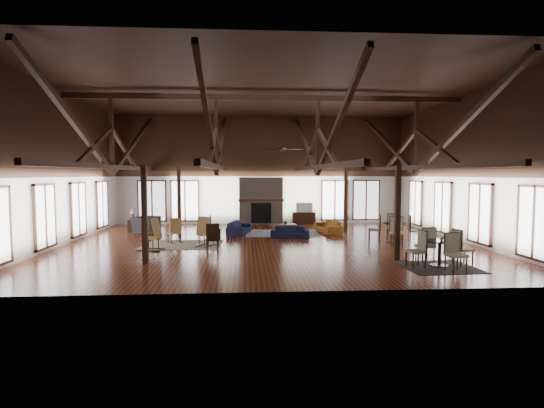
{
  "coord_description": "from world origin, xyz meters",
  "views": [
    {
      "loc": [
        -0.91,
        -16.77,
        2.76
      ],
      "look_at": [
        0.25,
        1.0,
        1.52
      ],
      "focal_mm": 28.0,
      "sensor_mm": 36.0,
      "label": 1
    }
  ],
  "objects": [
    {
      "name": "wall_back",
      "position": [
        0.0,
        7.0,
        3.0
      ],
      "size": [
        16.0,
        0.02,
        6.0
      ],
      "primitive_type": "cube",
      "color": "silver",
      "rests_on": "floor"
    },
    {
      "name": "ceiling",
      "position": [
        0.0,
        0.0,
        6.0
      ],
      "size": [
        16.0,
        14.0,
        0.02
      ],
      "primitive_type": "cube",
      "color": "black",
      "rests_on": "wall_back"
    },
    {
      "name": "tv_console",
      "position": [
        2.41,
        6.75,
        0.32
      ],
      "size": [
        1.28,
        0.48,
        0.64
      ],
      "primitive_type": "cube",
      "color": "black",
      "rests_on": "floor"
    },
    {
      "name": "side_table_lamp",
      "position": [
        -6.29,
        4.01,
        0.43
      ],
      "size": [
        0.44,
        0.44,
        1.13
      ],
      "color": "black",
      "rests_on": "floor"
    },
    {
      "name": "cup_near",
      "position": [
        4.98,
        -4.55,
        0.83
      ],
      "size": [
        0.14,
        0.14,
        0.09
      ],
      "primitive_type": "imported",
      "rotation": [
        0.0,
        0.0,
        -0.31
      ],
      "color": "#B2B2B2",
      "rests_on": "cafe_table_near"
    },
    {
      "name": "armchair",
      "position": [
        -5.59,
        3.51,
        0.38
      ],
      "size": [
        1.41,
        1.31,
        0.76
      ],
      "primitive_type": "imported",
      "rotation": [
        0.0,
        0.0,
        1.29
      ],
      "color": "#28282A",
      "rests_on": "floor"
    },
    {
      "name": "rocking_chair_c",
      "position": [
        -4.22,
        -1.28,
        0.56
      ],
      "size": [
        1.02,
        0.71,
        1.19
      ],
      "rotation": [
        0.0,
        0.0,
        1.31
      ],
      "color": "#A26E3D",
      "rests_on": "floor"
    },
    {
      "name": "roof_truss",
      "position": [
        0.0,
        0.0,
        4.03
      ],
      "size": [
        15.6,
        14.07,
        3.14
      ],
      "color": "black",
      "rests_on": "wall_back"
    },
    {
      "name": "cafe_table_far",
      "position": [
        5.19,
        0.01,
        0.55
      ],
      "size": [
        2.17,
        2.17,
        1.11
      ],
      "rotation": [
        0.0,
        0.0,
        -0.24
      ],
      "color": "black",
      "rests_on": "floor"
    },
    {
      "name": "wall_right",
      "position": [
        8.0,
        0.0,
        3.0
      ],
      "size": [
        0.02,
        14.0,
        6.0
      ],
      "primitive_type": "cube",
      "color": "silver",
      "rests_on": "floor"
    },
    {
      "name": "wall_front",
      "position": [
        0.0,
        -7.0,
        3.0
      ],
      "size": [
        16.0,
        0.02,
        6.0
      ],
      "primitive_type": "cube",
      "color": "silver",
      "rests_on": "floor"
    },
    {
      "name": "rocking_chair_a",
      "position": [
        -3.73,
        0.45,
        0.48
      ],
      "size": [
        0.76,
        0.89,
        1.01
      ],
      "rotation": [
        0.0,
        0.0,
        0.54
      ],
      "color": "#A26E3D",
      "rests_on": "floor"
    },
    {
      "name": "side_chair_a",
      "position": [
        -2.23,
        0.83,
        0.64
      ],
      "size": [
        0.52,
        0.52,
        1.09
      ],
      "rotation": [
        0.0,
        0.0,
        -1.43
      ],
      "color": "black",
      "rests_on": "floor"
    },
    {
      "name": "rug_tan",
      "position": [
        -3.35,
        -0.07,
        0.01
      ],
      "size": [
        3.14,
        2.55,
        0.01
      ],
      "primitive_type": "cube",
      "rotation": [
        0.0,
        0.0,
        -0.07
      ],
      "color": "tan",
      "rests_on": "floor"
    },
    {
      "name": "side_chair_b",
      "position": [
        -2.02,
        -2.1,
        0.63
      ],
      "size": [
        0.52,
        0.52,
        1.08
      ],
      "rotation": [
        0.0,
        0.0,
        0.15
      ],
      "color": "black",
      "rests_on": "floor"
    },
    {
      "name": "ceiling_fan",
      "position": [
        0.5,
        -1.0,
        3.73
      ],
      "size": [
        1.6,
        1.6,
        0.75
      ],
      "color": "black",
      "rests_on": "roof_truss"
    },
    {
      "name": "sofa_navy_left",
      "position": [
        -1.16,
        2.8,
        0.29
      ],
      "size": [
        2.11,
        1.19,
        0.58
      ],
      "primitive_type": "imported",
      "rotation": [
        0.0,
        0.0,
        1.35
      ],
      "color": "#131835",
      "rests_on": "floor"
    },
    {
      "name": "post_grid",
      "position": [
        0.0,
        0.0,
        1.52
      ],
      "size": [
        8.16,
        7.16,
        3.05
      ],
      "color": "black",
      "rests_on": "floor"
    },
    {
      "name": "floor",
      "position": [
        0.0,
        0.0,
        0.0
      ],
      "size": [
        16.0,
        16.0,
        0.0
      ],
      "primitive_type": "plane",
      "color": "brown",
      "rests_on": "ground"
    },
    {
      "name": "cafe_table_near",
      "position": [
        4.94,
        -4.52,
        0.54
      ],
      "size": [
        2.12,
        2.12,
        1.09
      ],
      "rotation": [
        0.0,
        0.0,
        0.14
      ],
      "color": "black",
      "rests_on": "floor"
    },
    {
      "name": "vase",
      "position": [
        1.0,
        2.86,
        0.53
      ],
      "size": [
        0.19,
        0.19,
        0.18
      ],
      "primitive_type": "imported",
      "rotation": [
        0.0,
        0.0,
        0.11
      ],
      "color": "#B2B2B2",
      "rests_on": "coffee_table"
    },
    {
      "name": "television",
      "position": [
        2.42,
        6.75,
        0.91
      ],
      "size": [
        0.94,
        0.17,
        0.54
      ],
      "primitive_type": "imported",
      "rotation": [
        0.0,
        0.0,
        0.05
      ],
      "color": "#B2B2B2",
      "rests_on": "tv_console"
    },
    {
      "name": "cup_far",
      "position": [
        5.28,
        -0.02,
        0.85
      ],
      "size": [
        0.16,
        0.16,
        0.1
      ],
      "primitive_type": "imported",
      "rotation": [
        0.0,
        0.0,
        0.28
      ],
      "color": "#B2B2B2",
      "rests_on": "cafe_table_far"
    },
    {
      "name": "sofa_orange",
      "position": [
        3.07,
        3.04,
        0.29
      ],
      "size": [
        2.05,
        1.04,
        0.57
      ],
      "primitive_type": "imported",
      "rotation": [
        0.0,
        0.0,
        -1.43
      ],
      "color": "brown",
      "rests_on": "floor"
    },
    {
      "name": "wall_left",
      "position": [
        -8.0,
        0.0,
        3.0
      ],
      "size": [
        0.02,
        14.0,
        6.0
      ],
      "primitive_type": "cube",
      "color": "silver",
      "rests_on": "floor"
    },
    {
      "name": "coffee_table",
      "position": [
        0.91,
        2.8,
        0.39
      ],
      "size": [
        1.25,
        0.8,
        0.44
      ],
      "rotation": [
        0.0,
        0.0,
        0.21
      ],
      "color": "brown",
      "rests_on": "floor"
    },
    {
      "name": "rug_navy",
      "position": [
        0.86,
        2.88,
        0.01
      ],
      "size": [
        3.5,
        2.74,
        0.01
      ],
      "primitive_type": "cube",
      "rotation": [
        0.0,
        0.0,
        -0.08
      ],
      "color": "#1A2249",
      "rests_on": "floor"
    },
    {
      "name": "sofa_navy_front",
      "position": [
        1.07,
        1.56,
        0.24
      ],
      "size": [
        1.74,
        0.84,
        0.49
      ],
      "primitive_type": "imported",
      "rotation": [
        0.0,
        0.0,
        -0.11
      ],
      "color": "#131534",
      "rests_on": "floor"
    },
    {
      "name": "rocking_chair_b",
      "position": [
        -2.44,
        -0.49,
        0.54
      ],
      "size": [
        0.84,
        1.01,
        1.16
      ],
      "rotation": [
        0.0,
        0.0,
        -0.49
      ],
      "color": "#A26E3D",
      "rests_on": "floor"
    },
    {
      "name": "rug_dark",
      "position": [
        4.86,
        -4.67,
        0.01
      ],
      "size": [
        2.18,
        2.0,
        0.01
      ],
      "primitive_type": "cube",
      "rotation": [
        0.0,
        0.0,
        0.04
      ],
      "color": "black",
      "rests_on": "floor"
    },
    {
      "name": "fireplace",
      "position": [
        0.0,
        6.67,
        1.29
      ],
      "size": [
        2.5,
        0.69,
        2.6
      ],
      "color": "#756859",
      "rests_on": "floor"
    }
  ]
}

